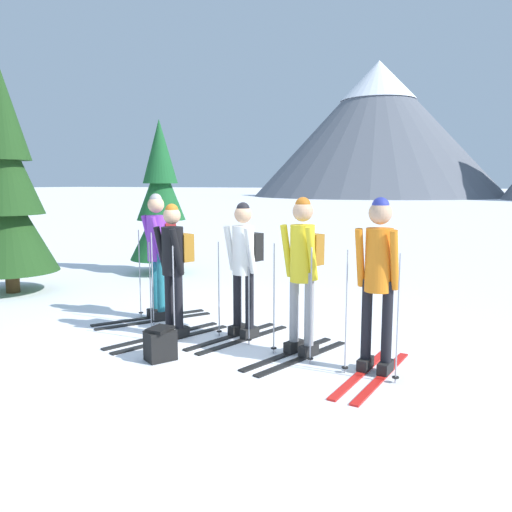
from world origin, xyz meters
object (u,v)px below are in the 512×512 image
skier_in_purple (158,248)px  skier_in_white (244,262)px  skier_in_orange (378,276)px  pine_tree_mid (161,204)px  pine_tree_near (7,191)px  skier_in_black (174,263)px  skier_in_yellow (303,266)px  backpack_on_snow_front (160,344)px

skier_in_purple → skier_in_white: (1.54, -0.24, -0.06)m
skier_in_orange → pine_tree_mid: (-5.70, 4.03, 0.50)m
skier_in_orange → skier_in_purple: bearing=166.8°
skier_in_purple → pine_tree_near: (-3.56, 0.34, 0.80)m
skier_in_purple → skier_in_black: (0.71, -0.62, -0.08)m
skier_in_black → skier_in_orange: skier_in_orange is taller
skier_in_white → skier_in_yellow: 0.99m
skier_in_purple → skier_in_orange: size_ratio=1.00×
skier_in_black → backpack_on_snow_front: skier_in_black is taller
pine_tree_mid → pine_tree_near: bearing=-113.3°
pine_tree_near → pine_tree_mid: size_ratio=1.21×
skier_in_yellow → pine_tree_mid: pine_tree_mid is taller
skier_in_yellow → skier_in_orange: size_ratio=0.99×
skier_in_white → pine_tree_near: 5.20m
skier_in_purple → skier_in_black: bearing=-41.0°
skier_in_black → backpack_on_snow_front: 1.22m
pine_tree_mid → backpack_on_snow_front: size_ratio=8.48×
skier_in_white → pine_tree_near: (-5.10, 0.59, 0.86)m
skier_in_orange → pine_tree_mid: pine_tree_mid is taller
skier_in_yellow → pine_tree_mid: bearing=141.5°
skier_in_orange → pine_tree_mid: size_ratio=0.55×
skier_in_yellow → pine_tree_mid: size_ratio=0.55×
skier_in_black → pine_tree_near: size_ratio=0.43×
skier_in_yellow → backpack_on_snow_front: (-1.37, -0.89, -0.87)m
skier_in_black → skier_in_yellow: skier_in_yellow is taller
pine_tree_near → skier_in_white: bearing=-6.6°
skier_in_black → skier_in_orange: size_ratio=0.94×
skier_in_yellow → pine_tree_near: 6.15m
skier_in_purple → backpack_on_snow_front: size_ratio=4.67×
skier_in_purple → skier_in_black: 0.95m
skier_in_yellow → backpack_on_snow_front: size_ratio=4.65×
skier_in_white → skier_in_yellow: size_ratio=0.95×
skier_in_yellow → skier_in_orange: (0.91, -0.22, -0.02)m
skier_in_yellow → pine_tree_near: pine_tree_near is taller
pine_tree_near → backpack_on_snow_front: 5.26m
skier_in_yellow → skier_in_orange: 0.94m
backpack_on_snow_front → skier_in_white: bearing=70.1°
skier_in_orange → backpack_on_snow_front: size_ratio=4.68×
skier_in_black → skier_in_white: 0.91m
skier_in_black → pine_tree_near: bearing=167.2°
skier_in_white → pine_tree_mid: pine_tree_mid is taller
backpack_on_snow_front → pine_tree_near: bearing=158.8°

